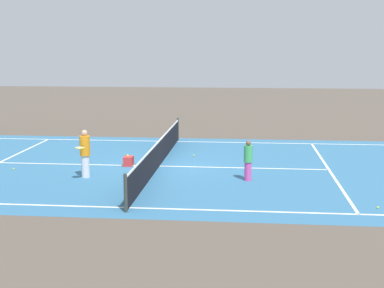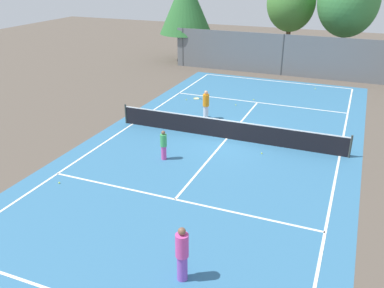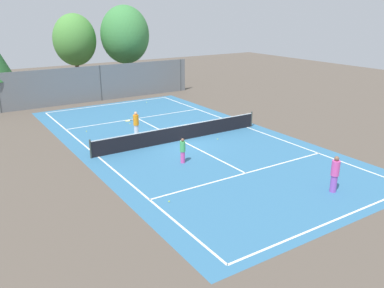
{
  "view_description": "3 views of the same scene",
  "coord_description": "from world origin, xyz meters",
  "px_view_note": "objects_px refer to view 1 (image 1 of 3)",
  "views": [
    {
      "loc": [
        -20.29,
        -3.26,
        4.57
      ],
      "look_at": [
        0.72,
        -1.2,
        0.76
      ],
      "focal_mm": 51.23,
      "sensor_mm": 36.0,
      "label": 1
    },
    {
      "loc": [
        5.71,
        -18.62,
        8.25
      ],
      "look_at": [
        -0.83,
        -2.66,
        0.64
      ],
      "focal_mm": 38.6,
      "sensor_mm": 36.0,
      "label": 2
    },
    {
      "loc": [
        -12.45,
        -20.64,
        7.95
      ],
      "look_at": [
        -1.16,
        -3.13,
        0.87
      ],
      "focal_mm": 37.13,
      "sensor_mm": 36.0,
      "label": 3
    }
  ],
  "objects_px": {
    "player_2": "(248,160)",
    "tennis_ball_2": "(13,169)",
    "player_0": "(85,153)",
    "tennis_ball_0": "(194,155)",
    "ball_crate": "(129,161)",
    "tennis_ball_3": "(378,208)"
  },
  "relations": [
    {
      "from": "tennis_ball_3",
      "to": "player_2",
      "type": "bearing_deg",
      "value": 51.21
    },
    {
      "from": "player_2",
      "to": "player_0",
      "type": "bearing_deg",
      "value": 90.99
    },
    {
      "from": "player_0",
      "to": "tennis_ball_3",
      "type": "height_order",
      "value": "player_0"
    },
    {
      "from": "tennis_ball_2",
      "to": "ball_crate",
      "type": "bearing_deg",
      "value": -74.75
    },
    {
      "from": "ball_crate",
      "to": "tennis_ball_3",
      "type": "distance_m",
      "value": 9.58
    },
    {
      "from": "tennis_ball_0",
      "to": "tennis_ball_2",
      "type": "height_order",
      "value": "same"
    },
    {
      "from": "player_2",
      "to": "ball_crate",
      "type": "relative_size",
      "value": 3.01
    },
    {
      "from": "player_2",
      "to": "tennis_ball_2",
      "type": "xyz_separation_m",
      "value": [
        0.8,
        8.7,
        -0.68
      ]
    },
    {
      "from": "player_0",
      "to": "tennis_ball_2",
      "type": "bearing_deg",
      "value": 73.47
    },
    {
      "from": "player_0",
      "to": "tennis_ball_2",
      "type": "xyz_separation_m",
      "value": [
        0.9,
        3.03,
        -0.84
      ]
    },
    {
      "from": "tennis_ball_2",
      "to": "tennis_ball_3",
      "type": "bearing_deg",
      "value": -106.88
    },
    {
      "from": "ball_crate",
      "to": "tennis_ball_2",
      "type": "height_order",
      "value": "ball_crate"
    },
    {
      "from": "ball_crate",
      "to": "tennis_ball_3",
      "type": "height_order",
      "value": "ball_crate"
    },
    {
      "from": "ball_crate",
      "to": "player_2",
      "type": "bearing_deg",
      "value": -112.83
    },
    {
      "from": "ball_crate",
      "to": "tennis_ball_3",
      "type": "bearing_deg",
      "value": -120.61
    },
    {
      "from": "player_0",
      "to": "tennis_ball_2",
      "type": "distance_m",
      "value": 3.27
    },
    {
      "from": "player_0",
      "to": "tennis_ball_3",
      "type": "distance_m",
      "value": 9.81
    },
    {
      "from": "player_0",
      "to": "player_2",
      "type": "xyz_separation_m",
      "value": [
        0.1,
        -5.67,
        -0.16
      ]
    },
    {
      "from": "tennis_ball_0",
      "to": "ball_crate",
      "type": "bearing_deg",
      "value": 131.82
    },
    {
      "from": "ball_crate",
      "to": "tennis_ball_0",
      "type": "height_order",
      "value": "ball_crate"
    },
    {
      "from": "tennis_ball_2",
      "to": "player_0",
      "type": "bearing_deg",
      "value": -106.53
    },
    {
      "from": "player_0",
      "to": "tennis_ball_0",
      "type": "bearing_deg",
      "value": -39.85
    }
  ]
}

